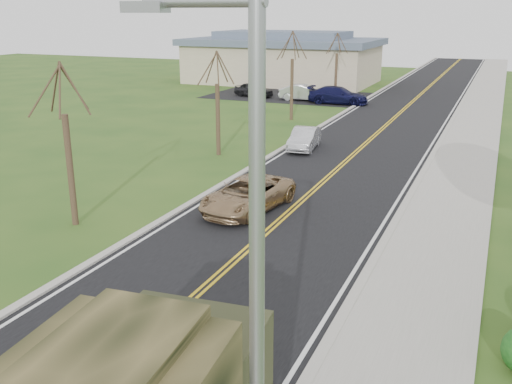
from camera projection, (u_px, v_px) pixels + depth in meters
The scene contains 15 objects.
road at pixel (400, 113), 45.28m from camera, with size 8.00×120.00×0.01m, color black.
curb_right at pixel (455, 116), 43.69m from camera, with size 0.30×120.00×0.12m, color #9E998E.
sidewalk_right at pixel (479, 118), 43.04m from camera, with size 3.20×120.00×0.10m, color #9E998E.
curb_left at pixel (349, 109), 46.83m from camera, with size 0.30×120.00×0.10m, color #9E998E.
street_light at pixel (249, 306), 6.63m from camera, with size 1.65×0.22×8.00m.
bare_tree_a at pixel (69, 157), 20.86m from camera, with size 1.93×2.26×6.08m.
bare_tree_b at pixel (218, 111), 31.41m from camera, with size 1.83×2.14×5.73m.
bare_tree_c at pixel (292, 82), 41.83m from camera, with size 2.04×2.39×6.42m.
bare_tree_d at pixel (336, 70), 52.40m from camera, with size 1.88×2.20×5.91m.
commercial_building at pixel (283, 58), 64.48m from camera, with size 25.50×21.50×5.65m.
suv_champagne at pixel (248, 194), 23.00m from camera, with size 2.20×4.77×1.33m, color #997A56.
sedan_silver at pixel (304, 139), 33.25m from camera, with size 1.33×3.82×1.26m, color silver.
lot_car_dark at pixel (254, 90), 53.81m from camera, with size 1.57×3.91×1.33m, color black.
lot_car_silver at pixel (304, 93), 51.55m from camera, with size 1.52×4.36×1.44m, color silver.
lot_car_navy at pixel (338, 95), 49.68m from camera, with size 2.12×5.21×1.51m, color #0E0E34.
Camera 1 is at (7.32, -5.90, 7.70)m, focal length 40.00 mm.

